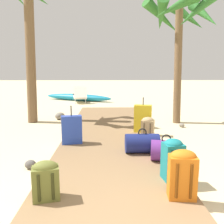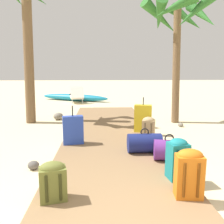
{
  "view_description": "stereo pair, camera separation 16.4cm",
  "coord_description": "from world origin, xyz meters",
  "px_view_note": "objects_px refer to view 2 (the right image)",
  "views": [
    {
      "loc": [
        -0.07,
        -1.66,
        1.66
      ],
      "look_at": [
        0.06,
        4.54,
        0.55
      ],
      "focal_mm": 39.17,
      "sensor_mm": 36.0,
      "label": 1
    },
    {
      "loc": [
        -0.23,
        -1.65,
        1.66
      ],
      "look_at": [
        0.06,
        4.54,
        0.55
      ],
      "focal_mm": 39.17,
      "sensor_mm": 36.0,
      "label": 2
    }
  ],
  "objects_px": {
    "backpack_teal": "(178,158)",
    "suitcase_blue": "(73,130)",
    "kayak": "(74,97)",
    "backpack_tan": "(149,127)",
    "palm_tree_far_right": "(180,22)",
    "duffel_bag_purple": "(169,150)",
    "backpack_olive": "(53,180)",
    "palm_tree_far_left": "(25,1)",
    "suitcase_yellow": "(143,118)",
    "duffel_bag_navy": "(144,143)",
    "lounge_chair": "(77,96)",
    "backpack_orange": "(189,172)"
  },
  "relations": [
    {
      "from": "backpack_teal",
      "to": "suitcase_blue",
      "type": "relative_size",
      "value": 0.74
    },
    {
      "from": "suitcase_blue",
      "to": "kayak",
      "type": "xyz_separation_m",
      "value": [
        -0.78,
        7.72,
        -0.2
      ]
    },
    {
      "from": "backpack_tan",
      "to": "palm_tree_far_right",
      "type": "distance_m",
      "value": 3.68
    },
    {
      "from": "backpack_tan",
      "to": "duffel_bag_purple",
      "type": "xyz_separation_m",
      "value": [
        0.1,
        -1.33,
        -0.08
      ]
    },
    {
      "from": "palm_tree_far_right",
      "to": "kayak",
      "type": "distance_m",
      "value": 7.06
    },
    {
      "from": "backpack_olive",
      "to": "suitcase_blue",
      "type": "height_order",
      "value": "suitcase_blue"
    },
    {
      "from": "backpack_olive",
      "to": "backpack_teal",
      "type": "bearing_deg",
      "value": 16.82
    },
    {
      "from": "palm_tree_far_left",
      "to": "palm_tree_far_right",
      "type": "relative_size",
      "value": 1.21
    },
    {
      "from": "palm_tree_far_left",
      "to": "palm_tree_far_right",
      "type": "xyz_separation_m",
      "value": [
        4.59,
        -0.29,
        -0.58
      ]
    },
    {
      "from": "backpack_teal",
      "to": "palm_tree_far_right",
      "type": "bearing_deg",
      "value": 73.14
    },
    {
      "from": "suitcase_yellow",
      "to": "backpack_teal",
      "type": "height_order",
      "value": "suitcase_yellow"
    },
    {
      "from": "backpack_teal",
      "to": "suitcase_blue",
      "type": "bearing_deg",
      "value": 133.91
    },
    {
      "from": "duffel_bag_navy",
      "to": "palm_tree_far_right",
      "type": "bearing_deg",
      "value": 63.16
    },
    {
      "from": "kayak",
      "to": "backpack_tan",
      "type": "bearing_deg",
      "value": -71.7
    },
    {
      "from": "palm_tree_far_right",
      "to": "kayak",
      "type": "height_order",
      "value": "palm_tree_far_right"
    },
    {
      "from": "duffel_bag_purple",
      "to": "lounge_chair",
      "type": "bearing_deg",
      "value": 106.36
    },
    {
      "from": "suitcase_blue",
      "to": "lounge_chair",
      "type": "bearing_deg",
      "value": 94.83
    },
    {
      "from": "lounge_chair",
      "to": "palm_tree_far_left",
      "type": "bearing_deg",
      "value": -103.76
    },
    {
      "from": "palm_tree_far_left",
      "to": "kayak",
      "type": "height_order",
      "value": "palm_tree_far_left"
    },
    {
      "from": "backpack_orange",
      "to": "lounge_chair",
      "type": "xyz_separation_m",
      "value": [
        -2.26,
        9.26,
        -0.08
      ]
    },
    {
      "from": "suitcase_blue",
      "to": "palm_tree_far_right",
      "type": "height_order",
      "value": "palm_tree_far_right"
    },
    {
      "from": "duffel_bag_navy",
      "to": "backpack_teal",
      "type": "xyz_separation_m",
      "value": [
        0.27,
        -1.15,
        0.13
      ]
    },
    {
      "from": "backpack_orange",
      "to": "backpack_olive",
      "type": "distance_m",
      "value": 1.66
    },
    {
      "from": "suitcase_yellow",
      "to": "backpack_tan",
      "type": "bearing_deg",
      "value": -87.94
    },
    {
      "from": "duffel_bag_navy",
      "to": "backpack_tan",
      "type": "bearing_deg",
      "value": 74.35
    },
    {
      "from": "backpack_orange",
      "to": "duffel_bag_navy",
      "type": "bearing_deg",
      "value": 98.54
    },
    {
      "from": "duffel_bag_purple",
      "to": "lounge_chair",
      "type": "height_order",
      "value": "lounge_chair"
    },
    {
      "from": "duffel_bag_purple",
      "to": "kayak",
      "type": "relative_size",
      "value": 0.15
    },
    {
      "from": "duffel_bag_navy",
      "to": "backpack_teal",
      "type": "relative_size",
      "value": 1.06
    },
    {
      "from": "backpack_tan",
      "to": "palm_tree_far_left",
      "type": "distance_m",
      "value": 5.25
    },
    {
      "from": "backpack_orange",
      "to": "backpack_olive",
      "type": "height_order",
      "value": "backpack_orange"
    },
    {
      "from": "duffel_bag_purple",
      "to": "palm_tree_far_left",
      "type": "xyz_separation_m",
      "value": [
        -3.4,
        3.78,
        3.35
      ]
    },
    {
      "from": "lounge_chair",
      "to": "backpack_orange",
      "type": "bearing_deg",
      "value": -76.31
    },
    {
      "from": "backpack_teal",
      "to": "duffel_bag_navy",
      "type": "bearing_deg",
      "value": 103.32
    },
    {
      "from": "backpack_teal",
      "to": "backpack_orange",
      "type": "bearing_deg",
      "value": -92.46
    },
    {
      "from": "backpack_teal",
      "to": "suitcase_blue",
      "type": "distance_m",
      "value": 2.43
    },
    {
      "from": "backpack_orange",
      "to": "duffel_bag_purple",
      "type": "relative_size",
      "value": 1.11
    },
    {
      "from": "duffel_bag_navy",
      "to": "duffel_bag_purple",
      "type": "relative_size",
      "value": 1.15
    },
    {
      "from": "backpack_teal",
      "to": "palm_tree_far_right",
      "type": "distance_m",
      "value": 5.13
    },
    {
      "from": "suitcase_yellow",
      "to": "lounge_chair",
      "type": "xyz_separation_m",
      "value": [
        -2.24,
        6.07,
        -0.09
      ]
    },
    {
      "from": "backpack_olive",
      "to": "backpack_teal",
      "type": "relative_size",
      "value": 0.81
    },
    {
      "from": "duffel_bag_navy",
      "to": "palm_tree_far_right",
      "type": "relative_size",
      "value": 0.17
    },
    {
      "from": "backpack_olive",
      "to": "lounge_chair",
      "type": "height_order",
      "value": "lounge_chair"
    },
    {
      "from": "backpack_teal",
      "to": "suitcase_blue",
      "type": "xyz_separation_m",
      "value": [
        -1.69,
        1.75,
        -0.01
      ]
    },
    {
      "from": "backpack_teal",
      "to": "kayak",
      "type": "bearing_deg",
      "value": 104.63
    },
    {
      "from": "duffel_bag_navy",
      "to": "backpack_tan",
      "type": "relative_size",
      "value": 1.27
    },
    {
      "from": "backpack_olive",
      "to": "backpack_teal",
      "type": "height_order",
      "value": "backpack_teal"
    },
    {
      "from": "backpack_orange",
      "to": "palm_tree_far_left",
      "type": "bearing_deg",
      "value": 123.3
    },
    {
      "from": "duffel_bag_navy",
      "to": "palm_tree_far_right",
      "type": "height_order",
      "value": "palm_tree_far_right"
    },
    {
      "from": "suitcase_yellow",
      "to": "kayak",
      "type": "bearing_deg",
      "value": 109.68
    }
  ]
}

